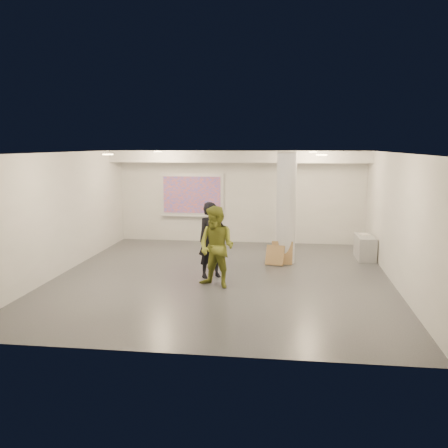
# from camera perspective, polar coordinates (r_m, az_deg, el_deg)

# --- Properties ---
(floor) EXTENTS (8.00, 9.00, 0.01)m
(floor) POSITION_cam_1_polar(r_m,az_deg,el_deg) (12.14, -0.25, -6.13)
(floor) COLOR #37393E
(floor) RESTS_ON ground
(ceiling) EXTENTS (8.00, 9.00, 0.01)m
(ceiling) POSITION_cam_1_polar(r_m,az_deg,el_deg) (11.72, -0.26, 8.17)
(ceiling) COLOR silver
(ceiling) RESTS_ON floor
(wall_back) EXTENTS (8.00, 0.01, 3.00)m
(wall_back) POSITION_cam_1_polar(r_m,az_deg,el_deg) (16.27, 1.90, 3.13)
(wall_back) COLOR silver
(wall_back) RESTS_ON floor
(wall_front) EXTENTS (8.00, 0.01, 3.00)m
(wall_front) POSITION_cam_1_polar(r_m,az_deg,el_deg) (7.48, -4.96, -3.99)
(wall_front) COLOR silver
(wall_front) RESTS_ON floor
(wall_left) EXTENTS (0.01, 9.00, 3.00)m
(wall_left) POSITION_cam_1_polar(r_m,az_deg,el_deg) (13.00, -18.01, 1.18)
(wall_left) COLOR silver
(wall_left) RESTS_ON floor
(wall_right) EXTENTS (0.01, 9.00, 3.00)m
(wall_right) POSITION_cam_1_polar(r_m,az_deg,el_deg) (11.97, 19.07, 0.48)
(wall_right) COLOR silver
(wall_right) RESTS_ON floor
(soffit_band) EXTENTS (8.00, 1.10, 0.36)m
(soffit_band) POSITION_cam_1_polar(r_m,az_deg,el_deg) (15.64, 1.73, 7.74)
(soffit_band) COLOR silver
(soffit_band) RESTS_ON ceiling
(downlight_nw) EXTENTS (0.22, 0.22, 0.02)m
(downlight_nw) POSITION_cam_1_polar(r_m,az_deg,el_deg) (14.61, -7.57, 8.20)
(downlight_nw) COLOR #F2D18C
(downlight_nw) RESTS_ON ceiling
(downlight_ne) EXTENTS (0.22, 0.22, 0.02)m
(downlight_ne) POSITION_cam_1_polar(r_m,az_deg,el_deg) (14.12, 10.12, 8.11)
(downlight_ne) COLOR #F2D18C
(downlight_ne) RESTS_ON ceiling
(downlight_sw) EXTENTS (0.22, 0.22, 0.02)m
(downlight_sw) POSITION_cam_1_polar(r_m,az_deg,el_deg) (10.80, -13.13, 7.75)
(downlight_sw) COLOR #F2D18C
(downlight_sw) RESTS_ON ceiling
(downlight_se) EXTENTS (0.22, 0.22, 0.02)m
(downlight_se) POSITION_cam_1_polar(r_m,az_deg,el_deg) (10.13, 11.09, 7.75)
(downlight_se) COLOR #F2D18C
(downlight_se) RESTS_ON ceiling
(column) EXTENTS (0.52, 0.52, 3.00)m
(column) POSITION_cam_1_polar(r_m,az_deg,el_deg) (13.51, 7.11, 1.84)
(column) COLOR silver
(column) RESTS_ON floor
(projection_screen) EXTENTS (2.10, 0.13, 1.42)m
(projection_screen) POSITION_cam_1_polar(r_m,az_deg,el_deg) (16.46, -3.67, 3.28)
(projection_screen) COLOR silver
(projection_screen) RESTS_ON wall_back
(credenza) EXTENTS (0.49, 1.14, 0.66)m
(credenza) POSITION_cam_1_polar(r_m,az_deg,el_deg) (14.57, 15.81, -2.58)
(credenza) COLOR gray
(credenza) RESTS_ON floor
(papers_stack) EXTENTS (0.32, 0.36, 0.02)m
(papers_stack) POSITION_cam_1_polar(r_m,az_deg,el_deg) (14.69, 15.76, -1.14)
(papers_stack) COLOR white
(papers_stack) RESTS_ON credenza
(cardboard_back) EXTENTS (0.58, 0.23, 0.61)m
(cardboard_back) POSITION_cam_1_polar(r_m,az_deg,el_deg) (13.50, 6.64, -3.30)
(cardboard_back) COLOR #9F7A49
(cardboard_back) RESTS_ON floor
(cardboard_front) EXTENTS (0.53, 0.33, 0.53)m
(cardboard_front) POSITION_cam_1_polar(r_m,az_deg,el_deg) (13.38, 5.84, -3.58)
(cardboard_front) COLOR #9F7A49
(cardboard_front) RESTS_ON floor
(woman) EXTENTS (0.80, 0.73, 1.83)m
(woman) POSITION_cam_1_polar(r_m,az_deg,el_deg) (11.99, -1.44, -1.83)
(woman) COLOR black
(woman) RESTS_ON floor
(man) EXTENTS (1.10, 1.00, 1.84)m
(man) POSITION_cam_1_polar(r_m,az_deg,el_deg) (11.15, -0.85, -2.65)
(man) COLOR olive
(man) RESTS_ON floor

